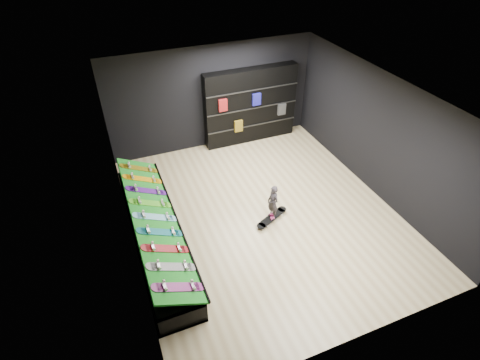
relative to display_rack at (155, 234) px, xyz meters
name	(u,v)px	position (x,y,z in m)	size (l,w,h in m)	color
floor	(262,213)	(2.55, 0.00, -0.25)	(6.00, 7.00, 0.01)	#CBB889
ceiling	(268,97)	(2.55, 0.00, 2.75)	(6.00, 7.00, 0.01)	white
wall_back	(213,98)	(2.55, 3.50, 1.25)	(6.00, 0.02, 3.00)	black
wall_front	(366,286)	(2.55, -3.50, 1.25)	(6.00, 0.02, 3.00)	black
wall_left	(123,194)	(-0.45, 0.00, 1.25)	(0.02, 7.00, 3.00)	black
wall_right	(378,135)	(5.55, 0.00, 1.25)	(0.02, 7.00, 3.00)	black
display_rack	(155,234)	(0.00, 0.00, 0.00)	(0.90, 4.50, 0.50)	black
turf_ramp	(155,218)	(0.05, 0.00, 0.46)	(1.00, 4.50, 0.04)	#116C16
back_shelving	(250,106)	(3.65, 3.32, 0.88)	(2.82, 0.33, 2.26)	black
floor_skateboard	(272,218)	(2.66, -0.29, -0.20)	(0.98, 0.22, 0.09)	black
child	(272,208)	(2.66, -0.29, 0.10)	(0.20, 0.14, 0.53)	black
display_board_0	(178,287)	(0.06, -1.90, 0.49)	(0.98, 0.22, 0.09)	#2626BF
display_board_1	(172,267)	(0.06, -1.42, 0.49)	(0.98, 0.22, 0.09)	black
display_board_2	(166,249)	(0.06, -0.95, 0.49)	(0.98, 0.22, 0.09)	red
display_board_3	(160,232)	(0.06, -0.48, 0.49)	(0.98, 0.22, 0.09)	#0C8C99
display_board_4	(155,217)	(0.06, 0.00, 0.49)	(0.98, 0.22, 0.09)	#0CB2E5
display_board_5	(151,203)	(0.06, 0.48, 0.49)	(0.98, 0.22, 0.09)	green
display_board_6	(147,191)	(0.06, 0.95, 0.49)	(0.98, 0.22, 0.09)	purple
display_board_7	(143,179)	(0.06, 1.42, 0.49)	(0.98, 0.22, 0.09)	yellow
display_board_8	(139,168)	(0.06, 1.90, 0.49)	(0.98, 0.22, 0.09)	yellow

